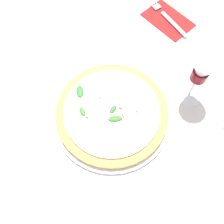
% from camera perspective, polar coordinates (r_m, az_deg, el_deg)
% --- Properties ---
extents(ground_plane, '(6.00, 6.00, 0.00)m').
position_cam_1_polar(ground_plane, '(0.72, 2.10, 0.97)').
color(ground_plane, silver).
extents(pizza_arugula_main, '(0.32, 0.32, 0.05)m').
position_cam_1_polar(pizza_arugula_main, '(0.70, -0.01, -0.44)').
color(pizza_arugula_main, white).
rests_on(pizza_arugula_main, ground_plane).
extents(wine_glass, '(0.08, 0.08, 0.17)m').
position_cam_1_polar(wine_glass, '(0.68, 18.89, 8.35)').
color(wine_glass, white).
rests_on(wine_glass, ground_plane).
extents(napkin, '(0.16, 0.10, 0.01)m').
position_cam_1_polar(napkin, '(0.92, 12.09, 19.09)').
color(napkin, '#B21E1E').
rests_on(napkin, ground_plane).
extents(fork, '(0.19, 0.05, 0.00)m').
position_cam_1_polar(fork, '(0.92, 11.86, 19.59)').
color(fork, silver).
rests_on(fork, ground_plane).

